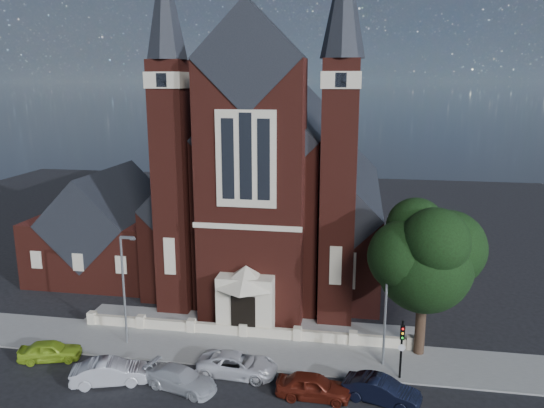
{
  "coord_description": "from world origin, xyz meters",
  "views": [
    {
      "loc": [
        8.06,
        -28.6,
        18.38
      ],
      "look_at": [
        1.2,
        12.0,
        8.87
      ],
      "focal_mm": 35.0,
      "sensor_mm": 36.0,
      "label": 1
    }
  ],
  "objects_px": {
    "traffic_signal": "(402,343)",
    "car_lime_van": "(50,351)",
    "parish_hall": "(109,232)",
    "car_silver_b": "(181,379)",
    "street_tree": "(427,260)",
    "street_lamp_left": "(125,284)",
    "church": "(278,186)",
    "car_white_suv": "(238,364)",
    "street_lamp_right": "(387,301)",
    "car_navy": "(382,391)",
    "car_silver_a": "(110,372)",
    "car_dark_red": "(313,386)"
  },
  "relations": [
    {
      "from": "car_silver_a",
      "to": "street_lamp_left",
      "type": "bearing_deg",
      "value": -6.52
    },
    {
      "from": "car_silver_a",
      "to": "car_silver_b",
      "type": "bearing_deg",
      "value": -106.69
    },
    {
      "from": "church",
      "to": "car_navy",
      "type": "relative_size",
      "value": 7.74
    },
    {
      "from": "car_silver_b",
      "to": "car_white_suv",
      "type": "xyz_separation_m",
      "value": [
        3.06,
        2.15,
        0.04
      ]
    },
    {
      "from": "parish_hall",
      "to": "street_lamp_left",
      "type": "height_order",
      "value": "parish_hall"
    },
    {
      "from": "street_lamp_left",
      "to": "car_white_suv",
      "type": "bearing_deg",
      "value": -16.98
    },
    {
      "from": "traffic_signal",
      "to": "car_white_suv",
      "type": "distance_m",
      "value": 10.45
    },
    {
      "from": "street_lamp_left",
      "to": "car_silver_b",
      "type": "xyz_separation_m",
      "value": [
        5.62,
        -4.81,
        -3.92
      ]
    },
    {
      "from": "church",
      "to": "car_dark_red",
      "type": "relative_size",
      "value": 7.86
    },
    {
      "from": "car_silver_b",
      "to": "car_dark_red",
      "type": "xyz_separation_m",
      "value": [
        8.07,
        0.41,
        0.08
      ]
    },
    {
      "from": "church",
      "to": "car_silver_a",
      "type": "bearing_deg",
      "value": -105.99
    },
    {
      "from": "traffic_signal",
      "to": "car_silver_a",
      "type": "relative_size",
      "value": 0.86
    },
    {
      "from": "church",
      "to": "car_silver_a",
      "type": "height_order",
      "value": "church"
    },
    {
      "from": "parish_hall",
      "to": "car_silver_a",
      "type": "distance_m",
      "value": 21.3
    },
    {
      "from": "car_lime_van",
      "to": "car_dark_red",
      "type": "relative_size",
      "value": 0.91
    },
    {
      "from": "street_lamp_left",
      "to": "street_lamp_right",
      "type": "height_order",
      "value": "same"
    },
    {
      "from": "traffic_signal",
      "to": "car_dark_red",
      "type": "height_order",
      "value": "traffic_signal"
    },
    {
      "from": "car_dark_red",
      "to": "car_silver_a",
      "type": "bearing_deg",
      "value": 93.85
    },
    {
      "from": "parish_hall",
      "to": "car_silver_a",
      "type": "height_order",
      "value": "parish_hall"
    },
    {
      "from": "car_white_suv",
      "to": "street_lamp_right",
      "type": "bearing_deg",
      "value": -71.56
    },
    {
      "from": "car_silver_b",
      "to": "car_white_suv",
      "type": "relative_size",
      "value": 0.91
    },
    {
      "from": "street_lamp_left",
      "to": "car_silver_b",
      "type": "bearing_deg",
      "value": -40.55
    },
    {
      "from": "street_tree",
      "to": "car_silver_a",
      "type": "xyz_separation_m",
      "value": [
        -19.45,
        -6.66,
        -6.19
      ]
    },
    {
      "from": "car_silver_b",
      "to": "car_white_suv",
      "type": "distance_m",
      "value": 3.75
    },
    {
      "from": "parish_hall",
      "to": "car_silver_a",
      "type": "xyz_separation_m",
      "value": [
        9.15,
        -18.96,
        -3.24
      ]
    },
    {
      "from": "car_white_suv",
      "to": "street_lamp_left",
      "type": "bearing_deg",
      "value": 75.58
    },
    {
      "from": "car_lime_van",
      "to": "traffic_signal",
      "type": "bearing_deg",
      "value": -103.73
    },
    {
      "from": "street_lamp_left",
      "to": "car_navy",
      "type": "distance_m",
      "value": 18.57
    },
    {
      "from": "parish_hall",
      "to": "car_silver_b",
      "type": "bearing_deg",
      "value": -53.91
    },
    {
      "from": "street_lamp_left",
      "to": "church",
      "type": "bearing_deg",
      "value": 67.34
    },
    {
      "from": "car_navy",
      "to": "car_white_suv",
      "type": "bearing_deg",
      "value": 96.09
    },
    {
      "from": "church",
      "to": "car_white_suv",
      "type": "height_order",
      "value": "church"
    },
    {
      "from": "traffic_signal",
      "to": "car_lime_van",
      "type": "distance_m",
      "value": 23.26
    },
    {
      "from": "street_lamp_right",
      "to": "street_tree",
      "type": "bearing_deg",
      "value": 34.26
    },
    {
      "from": "car_dark_red",
      "to": "parish_hall",
      "type": "bearing_deg",
      "value": 51.1
    },
    {
      "from": "traffic_signal",
      "to": "car_white_suv",
      "type": "bearing_deg",
      "value": -173.99
    },
    {
      "from": "car_navy",
      "to": "street_tree",
      "type": "bearing_deg",
      "value": -10.12
    },
    {
      "from": "street_tree",
      "to": "car_lime_van",
      "type": "bearing_deg",
      "value": -169.26
    },
    {
      "from": "church",
      "to": "car_dark_red",
      "type": "bearing_deg",
      "value": -76.1
    },
    {
      "from": "street_tree",
      "to": "street_lamp_left",
      "type": "height_order",
      "value": "street_tree"
    },
    {
      "from": "street_tree",
      "to": "car_silver_a",
      "type": "relative_size",
      "value": 2.29
    },
    {
      "from": "parish_hall",
      "to": "car_lime_van",
      "type": "relative_size",
      "value": 3.01
    },
    {
      "from": "street_lamp_left",
      "to": "traffic_signal",
      "type": "xyz_separation_m",
      "value": [
        18.91,
        -1.57,
        -2.02
      ]
    },
    {
      "from": "street_lamp_left",
      "to": "car_silver_a",
      "type": "distance_m",
      "value": 6.35
    },
    {
      "from": "car_dark_red",
      "to": "traffic_signal",
      "type": "bearing_deg",
      "value": -60.39
    },
    {
      "from": "car_lime_van",
      "to": "car_silver_a",
      "type": "height_order",
      "value": "car_silver_a"
    },
    {
      "from": "street_lamp_right",
      "to": "car_navy",
      "type": "bearing_deg",
      "value": -94.42
    },
    {
      "from": "church",
      "to": "parish_hall",
      "type": "height_order",
      "value": "church"
    },
    {
      "from": "street_lamp_right",
      "to": "car_white_suv",
      "type": "height_order",
      "value": "street_lamp_right"
    },
    {
      "from": "parish_hall",
      "to": "car_navy",
      "type": "xyz_separation_m",
      "value": [
        25.77,
        -18.16,
        -3.27
      ]
    }
  ]
}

